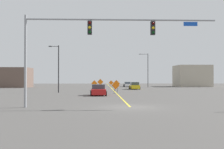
# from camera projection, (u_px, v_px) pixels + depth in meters

# --- Properties ---
(ground) EXTENTS (198.67, 198.67, 0.00)m
(ground) POSITION_uv_depth(u_px,v_px,m) (130.00, 107.00, 21.40)
(ground) COLOR #4C4947
(road_centre_stripe) EXTENTS (0.16, 110.37, 0.01)m
(road_centre_stripe) POSITION_uv_depth(u_px,v_px,m) (110.00, 86.00, 76.55)
(road_centre_stripe) COLOR yellow
(road_centre_stripe) RESTS_ON ground
(traffic_signal_assembly) EXTENTS (14.86, 0.44, 7.11)m
(traffic_signal_assembly) POSITION_uv_depth(u_px,v_px,m) (91.00, 36.00, 21.36)
(traffic_signal_assembly) COLOR gray
(traffic_signal_assembly) RESTS_ON ground
(street_lamp_near_left) EXTENTS (1.62, 0.24, 7.43)m
(street_lamp_near_left) POSITION_uv_depth(u_px,v_px,m) (58.00, 67.00, 43.39)
(street_lamp_near_left) COLOR black
(street_lamp_near_left) RESTS_ON ground
(street_lamp_far_left) EXTENTS (2.37, 0.24, 8.60)m
(street_lamp_far_left) POSITION_uv_depth(u_px,v_px,m) (147.00, 69.00, 70.81)
(street_lamp_far_left) COLOR black
(street_lamp_far_left) RESTS_ON ground
(construction_sign_left_lane) EXTENTS (1.25, 0.16, 1.95)m
(construction_sign_left_lane) POSITION_uv_depth(u_px,v_px,m) (116.00, 84.00, 48.52)
(construction_sign_left_lane) COLOR orange
(construction_sign_left_lane) RESTS_ON ground
(construction_sign_median_far) EXTENTS (1.12, 0.06, 1.78)m
(construction_sign_median_far) POSITION_uv_depth(u_px,v_px,m) (111.00, 83.00, 65.63)
(construction_sign_median_far) COLOR orange
(construction_sign_median_far) RESTS_ON ground
(construction_sign_median_near) EXTENTS (1.17, 0.28, 1.81)m
(construction_sign_median_near) POSITION_uv_depth(u_px,v_px,m) (116.00, 86.00, 39.91)
(construction_sign_median_near) COLOR orange
(construction_sign_median_near) RESTS_ON ground
(construction_sign_left_shoulder) EXTENTS (1.22, 0.14, 1.88)m
(construction_sign_left_shoulder) POSITION_uv_depth(u_px,v_px,m) (94.00, 84.00, 53.98)
(construction_sign_left_shoulder) COLOR orange
(construction_sign_left_shoulder) RESTS_ON ground
(construction_sign_right_shoulder) EXTENTS (1.34, 0.06, 2.13)m
(construction_sign_right_shoulder) POSITION_uv_depth(u_px,v_px,m) (100.00, 82.00, 59.82)
(construction_sign_right_shoulder) COLOR orange
(construction_sign_right_shoulder) RESTS_ON ground
(car_white_distant) EXTENTS (1.97, 4.27, 1.30)m
(car_white_distant) POSITION_uv_depth(u_px,v_px,m) (127.00, 84.00, 74.03)
(car_white_distant) COLOR white
(car_white_distant) RESTS_ON ground
(car_yellow_far) EXTENTS (1.96, 4.45, 1.49)m
(car_yellow_far) POSITION_uv_depth(u_px,v_px,m) (134.00, 86.00, 56.35)
(car_yellow_far) COLOR gold
(car_yellow_far) RESTS_ON ground
(car_red_mid) EXTENTS (2.21, 4.03, 1.45)m
(car_red_mid) POSITION_uv_depth(u_px,v_px,m) (98.00, 90.00, 36.09)
(car_red_mid) COLOR red
(car_red_mid) RESTS_ON ground
(roadside_building_east) EXTENTS (8.75, 8.19, 5.81)m
(roadside_building_east) POSITION_uv_depth(u_px,v_px,m) (192.00, 76.00, 75.82)
(roadside_building_east) COLOR #B2A893
(roadside_building_east) RESTS_ON ground
(roadside_building_west) EXTENTS (6.73, 7.27, 4.91)m
(roadside_building_west) POSITION_uv_depth(u_px,v_px,m) (16.00, 78.00, 68.98)
(roadside_building_west) COLOR brown
(roadside_building_west) RESTS_ON ground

